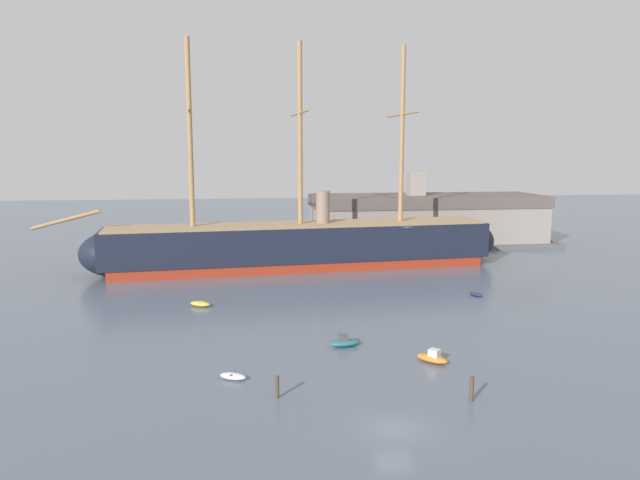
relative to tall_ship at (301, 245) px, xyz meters
name	(u,v)px	position (x,y,z in m)	size (l,w,h in m)	color
ground_plane	(394,429)	(0.78, -55.93, -3.82)	(400.00, 400.00, 0.00)	slate
tall_ship	(301,245)	(0.00, 0.00, 0.00)	(72.95, 17.45, 35.08)	maroon
dinghy_foreground_left	(233,376)	(-10.12, -45.71, -3.55)	(2.50, 1.89, 0.54)	silver
motorboat_foreground_right	(433,358)	(7.39, -44.01, -3.38)	(2.94, 3.01, 1.25)	orange
motorboat_near_centre	(345,342)	(0.43, -38.71, -3.39)	(3.06, 1.64, 1.22)	#236670
dinghy_alongside_bow	(200,304)	(-14.35, -21.81, -3.50)	(2.92, 2.35, 0.64)	gold
dinghy_alongside_stern	(476,294)	(20.67, -21.21, -3.58)	(1.60, 2.19, 0.47)	#1E284C
motorboat_far_left	(115,268)	(-28.85, 1.00, -3.17)	(4.76, 3.69, 1.85)	orange
motorboat_distant_centre	(301,258)	(0.76, 6.39, -3.25)	(4.05, 3.58, 1.62)	gray
mooring_piling_nearest	(277,387)	(-6.74, -49.89, -2.94)	(0.29, 0.29, 1.76)	#4C3D2D
mooring_piling_left_pair	(472,389)	(7.66, -52.35, -2.85)	(0.32, 0.32, 1.95)	#4C3D2D
dockside_warehouse_right	(426,220)	(27.52, 21.76, 1.09)	(49.71, 18.36, 14.62)	#565659
seagull_in_flight	(407,227)	(10.75, -23.22, 5.60)	(1.19, 0.59, 0.14)	silver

